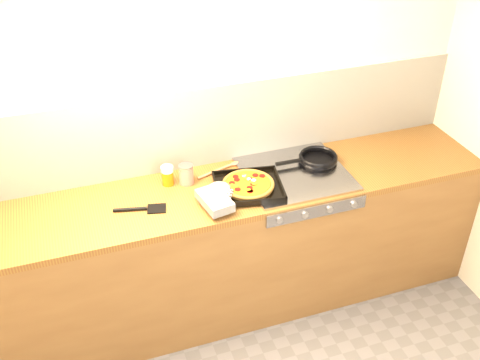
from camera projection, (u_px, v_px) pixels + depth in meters
name	position (u px, v px, depth m)	size (l,w,h in m)	color
room_shell	(207.00, 127.00, 3.27)	(3.20, 3.20, 3.20)	white
counter_run	(224.00, 249.00, 3.44)	(3.20, 0.62, 0.90)	brown
stovetop	(295.00, 174.00, 3.30)	(0.60, 0.56, 0.02)	#9E9FA4
pizza_on_tray	(239.00, 188.00, 3.11)	(0.52, 0.42, 0.06)	black
frying_pan	(317.00, 158.00, 3.39)	(0.39, 0.24, 0.04)	black
tomato_can	(186.00, 174.00, 3.20)	(0.10, 0.10, 0.12)	#B0150E
juice_glass	(168.00, 175.00, 3.19)	(0.08, 0.08, 0.12)	orange
wooden_spoon	(223.00, 168.00, 3.34)	(0.29, 0.12, 0.02)	#B3744C
black_spatula	(141.00, 209.00, 3.01)	(0.29, 0.11, 0.02)	black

